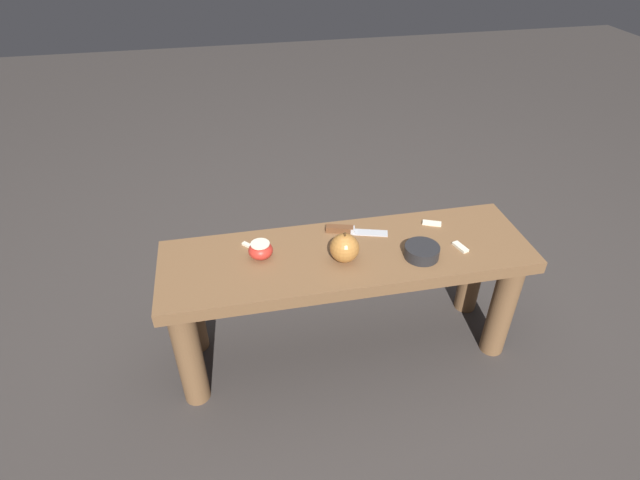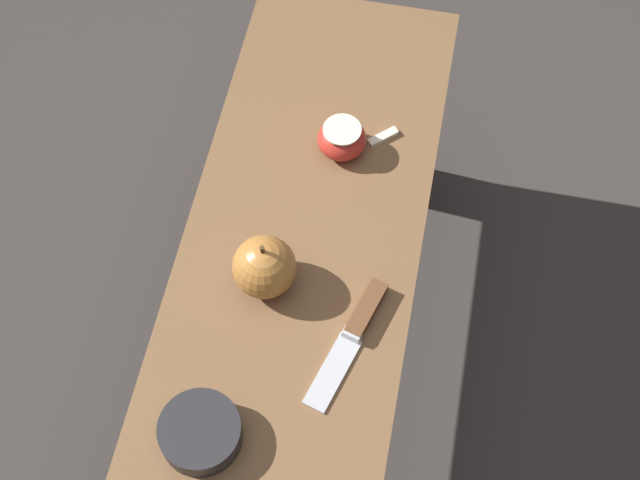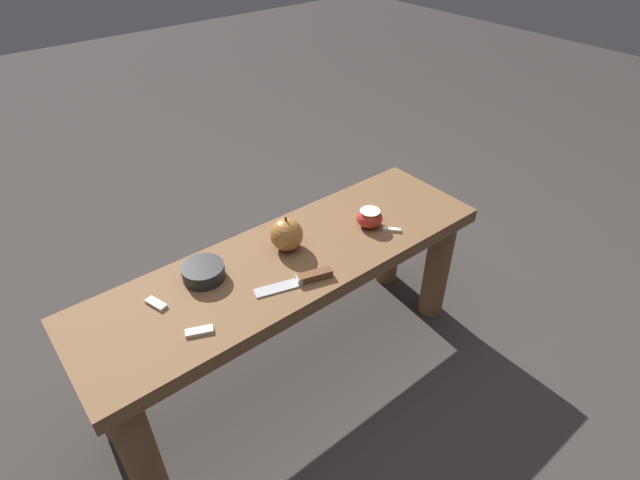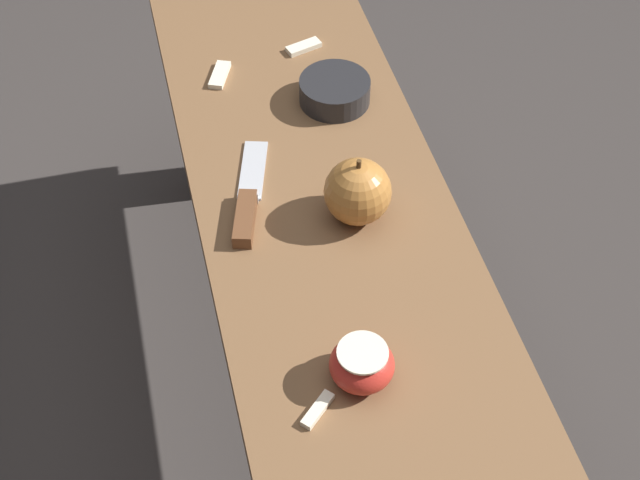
{
  "view_description": "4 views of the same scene",
  "coord_description": "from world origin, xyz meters",
  "px_view_note": "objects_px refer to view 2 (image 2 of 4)",
  "views": [
    {
      "loc": [
        0.32,
        1.15,
        1.33
      ],
      "look_at": [
        0.08,
        -0.03,
        0.45
      ],
      "focal_mm": 28.0,
      "sensor_mm": 36.0,
      "label": 1
    },
    {
      "loc": [
        -0.5,
        -0.14,
        1.51
      ],
      "look_at": [
        0.08,
        -0.03,
        0.45
      ],
      "focal_mm": 50.0,
      "sensor_mm": 36.0,
      "label": 2
    },
    {
      "loc": [
        -0.57,
        -0.83,
        1.22
      ],
      "look_at": [
        0.08,
        -0.03,
        0.45
      ],
      "focal_mm": 28.0,
      "sensor_mm": 36.0,
      "label": 3
    },
    {
      "loc": [
        0.77,
        -0.2,
        1.27
      ],
      "look_at": [
        0.08,
        -0.03,
        0.45
      ],
      "focal_mm": 50.0,
      "sensor_mm": 36.0,
      "label": 4
    }
  ],
  "objects_px": {
    "apple_whole": "(264,267)",
    "apple_cut": "(342,139)",
    "wooden_bench": "(290,328)",
    "knife": "(358,325)",
    "bowl": "(200,432)"
  },
  "relations": [
    {
      "from": "apple_whole",
      "to": "apple_cut",
      "type": "height_order",
      "value": "apple_whole"
    },
    {
      "from": "wooden_bench",
      "to": "apple_cut",
      "type": "relative_size",
      "value": 15.45
    },
    {
      "from": "knife",
      "to": "apple_cut",
      "type": "bearing_deg",
      "value": -148.76
    },
    {
      "from": "knife",
      "to": "bowl",
      "type": "xyz_separation_m",
      "value": [
        -0.18,
        0.17,
        0.01
      ]
    },
    {
      "from": "knife",
      "to": "apple_whole",
      "type": "xyz_separation_m",
      "value": [
        0.04,
        0.14,
        0.04
      ]
    },
    {
      "from": "wooden_bench",
      "to": "bowl",
      "type": "bearing_deg",
      "value": 162.64
    },
    {
      "from": "apple_whole",
      "to": "knife",
      "type": "bearing_deg",
      "value": -107.76
    },
    {
      "from": "wooden_bench",
      "to": "bowl",
      "type": "xyz_separation_m",
      "value": [
        -0.21,
        0.07,
        0.12
      ]
    },
    {
      "from": "apple_whole",
      "to": "apple_cut",
      "type": "distance_m",
      "value": 0.25
    },
    {
      "from": "apple_cut",
      "to": "apple_whole",
      "type": "bearing_deg",
      "value": 165.61
    },
    {
      "from": "knife",
      "to": "apple_whole",
      "type": "height_order",
      "value": "apple_whole"
    },
    {
      "from": "wooden_bench",
      "to": "bowl",
      "type": "distance_m",
      "value": 0.25
    },
    {
      "from": "apple_cut",
      "to": "bowl",
      "type": "height_order",
      "value": "apple_cut"
    },
    {
      "from": "apple_whole",
      "to": "bowl",
      "type": "xyz_separation_m",
      "value": [
        -0.23,
        0.03,
        -0.03
      ]
    },
    {
      "from": "wooden_bench",
      "to": "bowl",
      "type": "height_order",
      "value": "bowl"
    }
  ]
}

